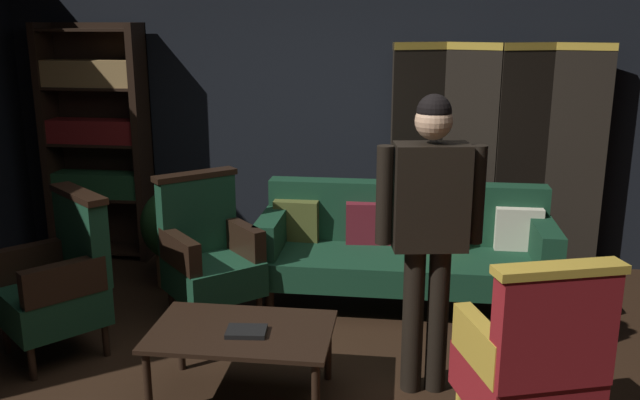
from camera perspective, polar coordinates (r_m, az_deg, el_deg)
ground_plane at (r=4.02m, az=-1.53°, el=-16.18°), size 10.00×10.00×0.00m
back_wall at (r=5.92m, az=2.08°, el=8.30°), size 7.20×0.10×2.80m
folding_screen at (r=5.81m, az=14.42°, el=3.58°), size 1.73×0.22×1.90m
bookshelf at (r=6.29m, az=-18.15°, el=5.01°), size 0.90×0.32×2.05m
velvet_couch at (r=5.12m, az=7.08°, el=-3.68°), size 2.12×0.78×0.88m
coffee_table at (r=3.87m, az=-6.56°, el=-11.29°), size 1.00×0.64×0.42m
armchair_gilt_accent at (r=3.51m, az=17.33°, el=-12.75°), size 0.73×0.73×1.04m
armchair_wing_left at (r=4.86m, az=-9.29°, el=-4.40°), size 0.82×0.82×1.04m
armchair_wing_right at (r=4.62m, az=-20.88°, el=-6.24°), size 0.81×0.81×1.04m
standing_figure at (r=3.75m, az=9.13°, el=-1.57°), size 0.58×0.27×1.70m
potted_plant at (r=5.55m, az=-12.23°, el=-2.49°), size 0.49×0.49×0.78m
book_black_cloth at (r=3.80m, az=-6.16°, el=-10.86°), size 0.23×0.18×0.03m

